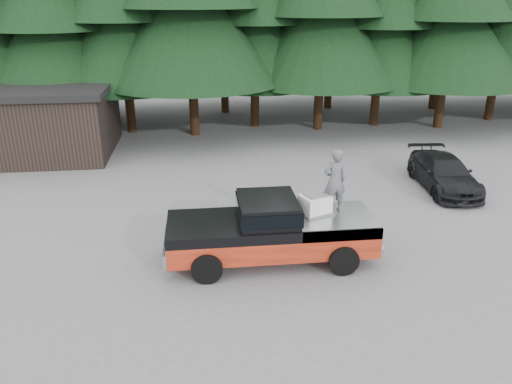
{
  "coord_description": "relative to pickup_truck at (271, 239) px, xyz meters",
  "views": [
    {
      "loc": [
        -0.8,
        -12.43,
        7.12
      ],
      "look_at": [
        0.67,
        0.0,
        2.18
      ],
      "focal_mm": 35.0,
      "sensor_mm": 36.0,
      "label": 1
    }
  ],
  "objects": [
    {
      "name": "air_compressor",
      "position": [
        1.28,
        0.17,
        0.93
      ],
      "size": [
        0.96,
        0.88,
        0.53
      ],
      "primitive_type": "cube",
      "rotation": [
        0.0,
        0.0,
        0.39
      ],
      "color": "silver",
      "rests_on": "pickup_truck"
    },
    {
      "name": "truck_cab",
      "position": [
        -0.1,
        0.0,
        0.96
      ],
      "size": [
        1.66,
        1.9,
        0.59
      ],
      "primitive_type": "cube",
      "color": "black",
      "rests_on": "pickup_truck"
    },
    {
      "name": "parked_car",
      "position": [
        7.58,
        4.9,
        -0.02
      ],
      "size": [
        2.09,
        4.53,
        1.28
      ],
      "primitive_type": "imported",
      "rotation": [
        0.0,
        0.0,
        -0.07
      ],
      "color": "black",
      "rests_on": "ground"
    },
    {
      "name": "utility_building",
      "position": [
        -10.11,
        11.87,
        1.0
      ],
      "size": [
        8.4,
        6.4,
        3.3
      ],
      "color": "black",
      "rests_on": "ground"
    },
    {
      "name": "man_on_bed",
      "position": [
        1.84,
        0.27,
        1.6
      ],
      "size": [
        0.73,
        0.53,
        1.86
      ],
      "primitive_type": "imported",
      "rotation": [
        0.0,
        0.0,
        3.27
      ],
      "color": "#4C4D52",
      "rests_on": "pickup_truck"
    },
    {
      "name": "ground",
      "position": [
        -1.11,
        -0.13,
        -0.67
      ],
      "size": [
        120.0,
        120.0,
        0.0
      ],
      "primitive_type": "plane",
      "color": "#535356",
      "rests_on": "ground"
    },
    {
      "name": "pickup_truck",
      "position": [
        0.0,
        0.0,
        0.0
      ],
      "size": [
        6.0,
        2.04,
        1.33
      ],
      "primitive_type": null,
      "color": "red",
      "rests_on": "ground"
    }
  ]
}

